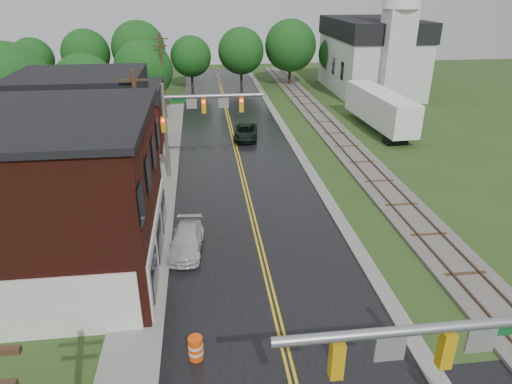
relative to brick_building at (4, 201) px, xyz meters
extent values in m
cube|color=black|center=(12.48, 15.00, -4.15)|extent=(10.00, 90.00, 0.02)
cube|color=gray|center=(17.88, 20.00, -4.15)|extent=(0.80, 70.00, 0.12)
cube|color=gray|center=(6.28, 10.00, -4.15)|extent=(2.40, 50.00, 0.12)
cube|color=#43160E|center=(-0.02, 0.00, -0.15)|extent=(14.00, 10.00, 8.00)
cube|color=silver|center=(7.03, 0.00, -2.65)|extent=(0.10, 9.50, 3.00)
cube|color=tan|center=(1.48, 11.00, -0.95)|extent=(8.00, 7.00, 6.40)
cube|color=#3F0F0C|center=(2.48, 20.00, -1.95)|extent=(7.00, 6.00, 4.40)
cube|color=silver|center=(32.48, 40.00, -0.65)|extent=(10.00, 16.00, 7.00)
cube|color=black|center=(32.48, 40.00, 4.05)|extent=(10.40, 16.40, 2.40)
cube|color=silver|center=(32.48, 32.00, 1.35)|extent=(3.20, 3.20, 11.00)
cube|color=#59544C|center=(22.48, 20.00, -4.05)|extent=(3.20, 80.00, 0.20)
cube|color=#4C3828|center=(21.76, 20.00, -3.91)|extent=(0.10, 80.00, 0.12)
cube|color=#4C3828|center=(23.20, 20.00, -3.91)|extent=(0.10, 80.00, 0.12)
cylinder|color=gray|center=(14.48, -13.00, 2.05)|extent=(7.20, 0.26, 0.26)
cube|color=orange|center=(15.20, -13.00, 1.35)|extent=(0.32, 0.30, 1.05)
cube|color=orange|center=(12.47, -13.00, 1.35)|extent=(0.32, 0.30, 1.05)
cube|color=gray|center=(16.07, -13.00, 1.55)|extent=(0.75, 0.06, 0.75)
cube|color=gray|center=(13.76, -13.00, 1.55)|extent=(0.75, 0.06, 0.75)
cube|color=#0C5926|center=(16.79, -13.00, 1.80)|extent=(1.40, 0.04, 0.30)
cylinder|color=gray|center=(6.88, 12.00, -0.55)|extent=(0.28, 0.28, 7.20)
cylinder|color=gray|center=(10.48, 12.00, 2.05)|extent=(7.20, 0.26, 0.26)
cube|color=orange|center=(9.76, 12.00, 1.35)|extent=(0.32, 0.30, 1.05)
cube|color=orange|center=(12.50, 12.00, 1.35)|extent=(0.32, 0.30, 1.05)
cube|color=gray|center=(8.90, 12.00, 1.55)|extent=(0.75, 0.06, 0.75)
cube|color=gray|center=(11.20, 12.00, 1.55)|extent=(0.75, 0.06, 0.75)
cube|color=#0C5926|center=(8.18, 12.00, 1.80)|extent=(1.40, 0.04, 0.30)
sphere|color=#FF0C0C|center=(9.76, 11.82, 1.68)|extent=(0.20, 0.20, 0.20)
cylinder|color=#382616|center=(5.68, 7.00, 0.35)|extent=(0.28, 0.28, 9.00)
cube|color=#382616|center=(5.68, 7.00, 4.25)|extent=(1.80, 0.12, 0.12)
cube|color=#382616|center=(5.68, 7.00, 3.55)|extent=(1.40, 0.12, 0.12)
cylinder|color=#382616|center=(5.68, 29.00, 0.35)|extent=(0.28, 0.28, 9.00)
cube|color=#382616|center=(5.68, 29.00, 4.25)|extent=(1.80, 0.12, 0.12)
cube|color=#382616|center=(5.68, 29.00, 3.55)|extent=(1.40, 0.12, 0.12)
cylinder|color=black|center=(-5.52, 17.00, -2.44)|extent=(0.36, 0.36, 3.42)
sphere|color=#124014|center=(-5.52, 17.00, 1.74)|extent=(7.60, 7.60, 7.60)
sphere|color=#124014|center=(-4.92, 16.60, 1.07)|extent=(5.32, 5.32, 5.32)
cylinder|color=black|center=(-1.52, 25.00, -2.80)|extent=(0.36, 0.36, 2.70)
sphere|color=#124014|center=(-1.52, 25.00, 0.50)|extent=(6.00, 6.00, 6.00)
sphere|color=#124014|center=(-0.92, 24.60, -0.03)|extent=(4.20, 4.20, 4.20)
cylinder|color=black|center=(3.48, 31.00, -2.71)|extent=(0.36, 0.36, 2.88)
sphere|color=#124014|center=(3.48, 31.00, 0.81)|extent=(6.40, 6.40, 6.40)
sphere|color=#124014|center=(4.08, 30.60, 0.25)|extent=(4.48, 4.48, 4.48)
imported|color=black|center=(13.67, 20.86, -3.51)|extent=(2.71, 4.86, 1.28)
imported|color=silver|center=(8.39, 1.26, -3.54)|extent=(2.12, 4.38, 1.23)
cube|color=black|center=(27.30, 17.66, -3.75)|extent=(2.04, 1.31, 0.80)
cylinder|color=gray|center=(27.30, 25.25, -3.75)|extent=(0.16, 0.16, 0.80)
cube|color=white|center=(27.30, 22.22, -1.83)|extent=(3.33, 12.27, 3.04)
cylinder|color=#F94C0B|center=(8.88, -6.93, -3.63)|extent=(0.68, 0.68, 1.03)
camera|label=1|loc=(9.58, -20.86, 9.47)|focal=32.00mm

